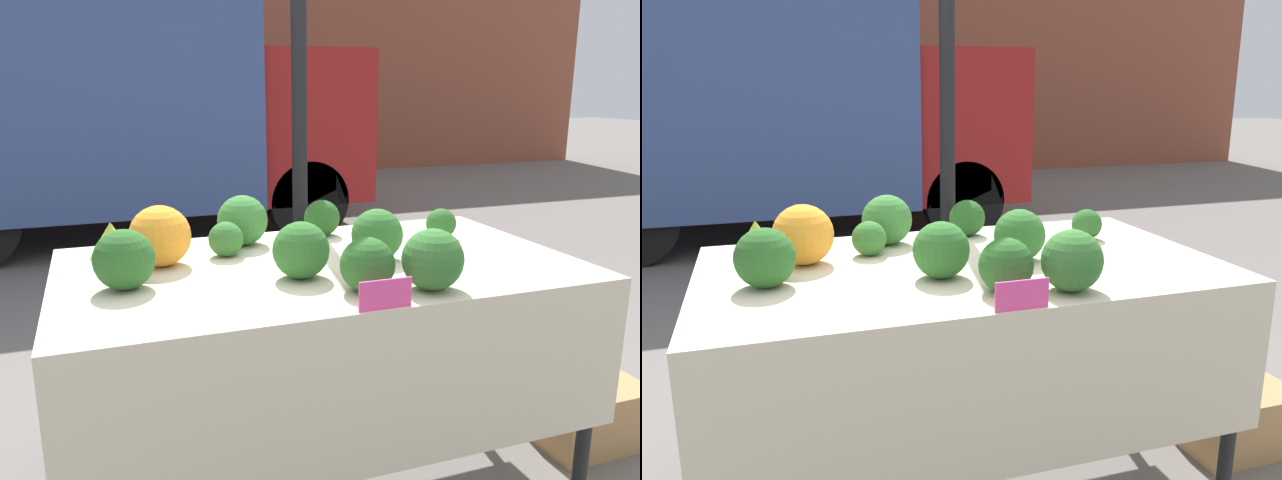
% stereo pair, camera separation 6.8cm
% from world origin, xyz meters
% --- Properties ---
extents(building_facade, '(16.00, 0.60, 4.87)m').
position_xyz_m(building_facade, '(0.00, 8.26, 2.43)').
color(building_facade, brown).
rests_on(building_facade, ground_plane).
extents(tent_pole, '(0.07, 0.07, 2.51)m').
position_xyz_m(tent_pole, '(0.18, 0.78, 1.26)').
color(tent_pole, black).
rests_on(tent_pole, ground_plane).
extents(parked_truck, '(4.21, 2.03, 2.34)m').
position_xyz_m(parked_truck, '(-0.41, 4.43, 1.26)').
color(parked_truck, '#384C84').
rests_on(parked_truck, ground_plane).
extents(market_table, '(1.73, 0.99, 0.87)m').
position_xyz_m(market_table, '(0.00, -0.07, 0.77)').
color(market_table, beige).
rests_on(market_table, ground_plane).
extents(orange_cauliflower, '(0.21, 0.21, 0.21)m').
position_xyz_m(orange_cauliflower, '(-0.51, 0.15, 0.97)').
color(orange_cauliflower, orange).
rests_on(orange_cauliflower, market_table).
extents(romanesco_head, '(0.16, 0.16, 0.13)m').
position_xyz_m(romanesco_head, '(-0.67, 0.31, 0.93)').
color(romanesco_head, '#93B238').
rests_on(romanesco_head, market_table).
extents(broccoli_head_0, '(0.14, 0.14, 0.14)m').
position_xyz_m(broccoli_head_0, '(0.14, 0.37, 0.94)').
color(broccoli_head_0, '#23511E').
rests_on(broccoli_head_0, market_table).
extents(broccoli_head_1, '(0.19, 0.19, 0.19)m').
position_xyz_m(broccoli_head_1, '(-0.19, 0.33, 0.97)').
color(broccoli_head_1, '#387533').
rests_on(broccoli_head_1, market_table).
extents(broccoli_head_2, '(0.18, 0.18, 0.18)m').
position_xyz_m(broccoli_head_2, '(-0.11, -0.14, 0.96)').
color(broccoli_head_2, '#2D6628').
rests_on(broccoli_head_2, market_table).
extents(broccoli_head_3, '(0.12, 0.12, 0.12)m').
position_xyz_m(broccoli_head_3, '(0.57, 0.17, 0.93)').
color(broccoli_head_3, '#285B23').
rests_on(broccoli_head_3, market_table).
extents(broccoli_head_4, '(0.12, 0.12, 0.12)m').
position_xyz_m(broccoli_head_4, '(-0.28, 0.19, 0.93)').
color(broccoli_head_4, '#336B2D').
rests_on(broccoli_head_4, market_table).
extents(broccoli_head_5, '(0.16, 0.16, 0.16)m').
position_xyz_m(broccoli_head_5, '(0.03, -0.33, 0.95)').
color(broccoli_head_5, '#285B23').
rests_on(broccoli_head_5, market_table).
extents(broccoli_head_6, '(0.18, 0.18, 0.18)m').
position_xyz_m(broccoli_head_6, '(-0.64, -0.07, 0.96)').
color(broccoli_head_6, '#285B23').
rests_on(broccoli_head_6, market_table).
extents(broccoli_head_7, '(0.18, 0.18, 0.18)m').
position_xyz_m(broccoli_head_7, '(0.20, -0.03, 0.96)').
color(broccoli_head_7, '#2D6628').
rests_on(broccoli_head_7, market_table).
extents(broccoli_head_8, '(0.18, 0.18, 0.18)m').
position_xyz_m(broccoli_head_8, '(0.22, -0.38, 0.96)').
color(broccoli_head_8, '#336B2D').
rests_on(broccoli_head_8, market_table).
extents(price_sign, '(0.16, 0.01, 0.08)m').
position_xyz_m(price_sign, '(0.01, -0.48, 0.91)').
color(price_sign, '#EF4793').
rests_on(price_sign, market_table).
extents(produce_crate, '(0.44, 0.30, 0.26)m').
position_xyz_m(produce_crate, '(1.15, -0.11, 0.13)').
color(produce_crate, tan).
rests_on(produce_crate, ground_plane).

